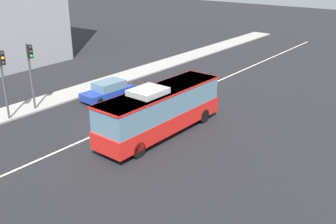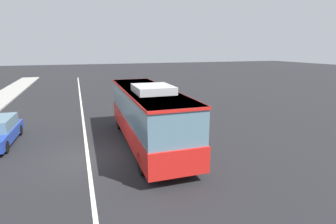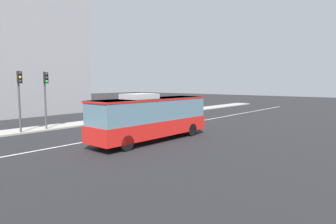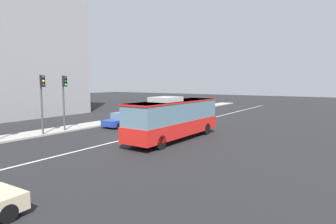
{
  "view_description": "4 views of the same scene",
  "coord_description": "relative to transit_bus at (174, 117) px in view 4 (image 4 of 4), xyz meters",
  "views": [
    {
      "loc": [
        -17.39,
        -18.24,
        10.85
      ],
      "look_at": [
        -0.29,
        -4.81,
        2.29
      ],
      "focal_mm": 41.38,
      "sensor_mm": 36.0,
      "label": 1
    },
    {
      "loc": [
        -12.58,
        0.21,
        5.23
      ],
      "look_at": [
        0.16,
        -4.23,
        1.93
      ],
      "focal_mm": 28.02,
      "sensor_mm": 36.0,
      "label": 2
    },
    {
      "loc": [
        -14.36,
        -17.55,
        4.2
      ],
      "look_at": [
        2.22,
        -3.72,
        2.02
      ],
      "focal_mm": 30.85,
      "sensor_mm": 36.0,
      "label": 3
    },
    {
      "loc": [
        -17.79,
        -15.18,
        4.56
      ],
      "look_at": [
        0.03,
        -3.24,
        2.28
      ],
      "focal_mm": 29.99,
      "sensor_mm": 36.0,
      "label": 4
    }
  ],
  "objects": [
    {
      "name": "sedan_blue",
      "position": [
        2.78,
        7.96,
        -1.09
      ],
      "size": [
        4.57,
        2.0,
        1.46
      ],
      "rotation": [
        0.0,
        0.0,
        3.1
      ],
      "color": "#1E3899",
      "rests_on": "ground_plane"
    },
    {
      "name": "sidewalk_kerb",
      "position": [
        -0.84,
        11.25,
        -1.74
      ],
      "size": [
        80.0,
        2.73,
        0.14
      ],
      "primitive_type": "cube",
      "color": "#9E9B93",
      "rests_on": "ground_plane"
    },
    {
      "name": "traffic_light_far_corner",
      "position": [
        -4.93,
        10.02,
        1.75
      ],
      "size": [
        0.32,
        0.62,
        5.2
      ],
      "rotation": [
        0.0,
        0.0,
        -1.58
      ],
      "color": "#47474C",
      "rests_on": "ground_plane"
    },
    {
      "name": "transit_bus",
      "position": [
        0.0,
        0.0,
        0.0
      ],
      "size": [
        10.04,
        2.66,
        3.46
      ],
      "rotation": [
        0.0,
        0.0,
        -0.02
      ],
      "color": "red",
      "rests_on": "ground_plane"
    },
    {
      "name": "traffic_light_mid_block",
      "position": [
        -2.61,
        10.25,
        1.75
      ],
      "size": [
        0.32,
        0.62,
        5.2
      ],
      "rotation": [
        0.0,
        0.0,
        -1.56
      ],
      "color": "#47474C",
      "rests_on": "ground_plane"
    },
    {
      "name": "lane_centre_line",
      "position": [
        -0.84,
        3.3,
        -1.8
      ],
      "size": [
        76.0,
        0.16,
        0.01
      ],
      "primitive_type": "cube",
      "color": "silver",
      "rests_on": "ground_plane"
    },
    {
      "name": "ground_plane",
      "position": [
        -0.84,
        3.3,
        -1.81
      ],
      "size": [
        160.0,
        160.0,
        0.0
      ],
      "primitive_type": "plane",
      "color": "black"
    }
  ]
}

